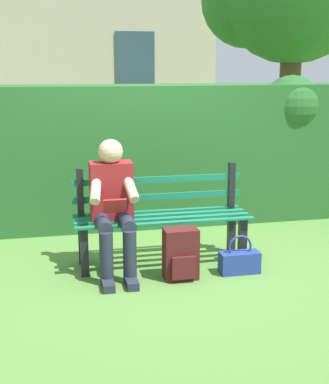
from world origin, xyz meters
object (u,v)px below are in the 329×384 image
Objects in this scene: park_bench at (161,217)px; person_seated at (113,203)px; handbag at (240,261)px; backpack at (181,254)px.

park_bench is 0.53m from person_seated.
handbag is at bearing 145.41° from park_bench.
park_bench reaches higher than handbag.
person_seated is at bearing -14.02° from handbag.
person_seated is 0.75m from backpack.
park_bench is at bearing -160.90° from person_seated.
backpack is (-0.55, 0.29, -0.42)m from person_seated.
handbag is (-0.63, 0.44, -0.33)m from park_bench.
handbag is (-1.10, 0.27, -0.53)m from person_seated.
backpack is 1.26× the size of handbag.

